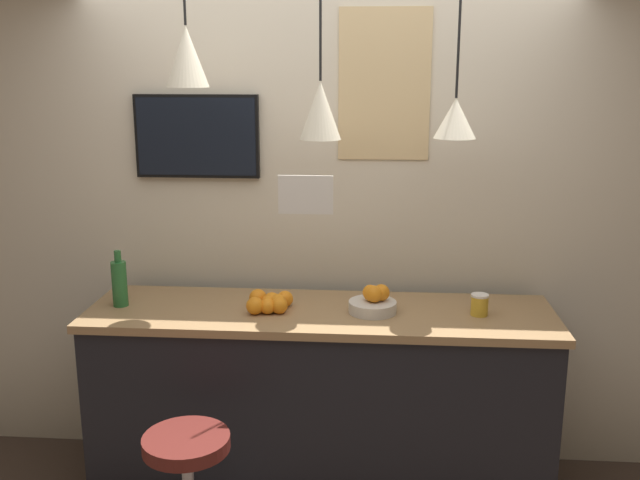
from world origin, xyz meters
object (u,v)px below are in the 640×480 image
spread_jar (479,305)px  mounted_tv (197,136)px  juice_bottle (119,283)px  fruit_bowl (373,302)px

spread_jar → mounted_tv: mounted_tv is taller
juice_bottle → mounted_tv: 0.85m
fruit_bowl → juice_bottle: juice_bottle is taller
mounted_tv → juice_bottle: bearing=-129.3°
fruit_bowl → juice_bottle: 1.25m
fruit_bowl → spread_jar: bearing=-0.3°
fruit_bowl → spread_jar: fruit_bowl is taller
fruit_bowl → juice_bottle: size_ratio=0.82×
fruit_bowl → mounted_tv: bearing=157.5°
fruit_bowl → spread_jar: 0.50m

